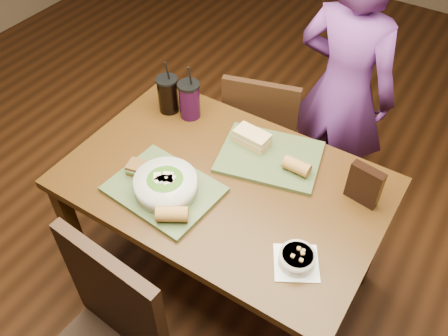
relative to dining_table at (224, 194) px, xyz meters
The scene contains 15 objects.
ground 0.66m from the dining_table, ahead, with size 6.00×6.00×0.00m, color #381C0B.
dining_table is the anchor object (origin of this frame).
chair_far 0.64m from the dining_table, 101.09° to the left, with size 0.47×0.48×0.88m.
diner 0.87m from the dining_table, 78.53° to the left, with size 0.54×0.35×1.47m, color #622B77.
tray_near 0.27m from the dining_table, 133.33° to the right, with size 0.42×0.32×0.02m, color #3D4E28.
tray_far 0.25m from the dining_table, 65.27° to the left, with size 0.42×0.32×0.02m, color #3D4E28.
salad_bowl 0.28m from the dining_table, 128.49° to the right, with size 0.25×0.25×0.08m.
soup_bowl 0.49m from the dining_table, 24.93° to the right, with size 0.21×0.21×0.06m.
sandwich_near 0.37m from the dining_table, 151.28° to the right, with size 0.11×0.09×0.05m.
sandwich_far 0.27m from the dining_table, 91.64° to the left, with size 0.16×0.10×0.06m.
baguette_near 0.32m from the dining_table, 99.08° to the right, with size 0.06×0.06×0.12m, color #AD7533.
baguette_far 0.33m from the dining_table, 38.85° to the left, with size 0.06×0.06×0.11m, color #AD7533.
cup_cola 0.56m from the dining_table, 152.24° to the left, with size 0.10×0.10×0.27m.
cup_berry 0.48m from the dining_table, 143.48° to the left, with size 0.10×0.10×0.28m.
chip_bag 0.58m from the dining_table, 21.48° to the left, with size 0.13×0.04×0.17m, color black.
Camera 1 is at (0.71, -1.11, 2.18)m, focal length 38.00 mm.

